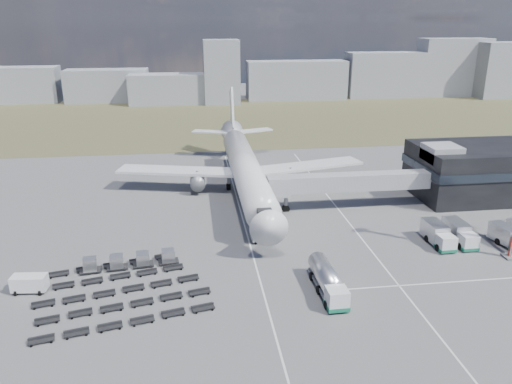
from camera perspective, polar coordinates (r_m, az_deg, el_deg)
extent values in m
plane|color=#565659|center=(71.97, 1.58, -8.34)|extent=(420.00, 420.00, 0.00)
cube|color=#443F29|center=(176.44, -4.08, 8.32)|extent=(420.00, 90.00, 0.01)
cube|color=silver|center=(76.14, -0.51, -6.70)|extent=(0.25, 110.00, 0.01)
cube|color=silver|center=(80.12, 12.44, -5.81)|extent=(0.25, 110.00, 0.01)
cube|color=silver|center=(73.32, 22.60, -9.40)|extent=(40.00, 0.25, 0.01)
cube|color=black|center=(108.45, 25.36, 2.22)|extent=(30.00, 16.00, 10.00)
cube|color=#262D38|center=(108.14, 25.45, 2.82)|extent=(30.40, 16.40, 1.60)
cube|color=#939399|center=(99.64, 20.49, 4.18)|extent=(6.00, 6.00, 3.00)
cube|color=#939399|center=(92.56, 10.73, 1.15)|extent=(29.80, 3.00, 3.00)
cube|color=#939399|center=(88.90, 2.58, 0.72)|extent=(4.00, 3.60, 3.40)
cylinder|color=slate|center=(90.47, 3.44, -0.68)|extent=(0.70, 0.70, 5.10)
cylinder|color=black|center=(91.20, 3.41, -1.92)|extent=(1.40, 0.90, 1.40)
cylinder|color=silver|center=(97.63, -1.15, 2.56)|extent=(5.60, 48.00, 5.60)
cone|color=silver|center=(72.86, 1.18, -3.38)|extent=(5.60, 5.00, 5.60)
cone|color=silver|center=(124.41, -2.61, 6.59)|extent=(5.60, 8.00, 5.60)
cube|color=black|center=(74.39, 0.96, -2.22)|extent=(2.20, 2.00, 0.80)
cube|color=silver|center=(102.26, -8.73, 2.41)|extent=(25.59, 11.38, 0.50)
cube|color=silver|center=(104.84, 5.63, 2.97)|extent=(25.59, 11.38, 0.50)
cylinder|color=slate|center=(100.82, -6.71, 1.25)|extent=(3.00, 5.00, 3.00)
cylinder|color=slate|center=(102.74, 3.95, 1.68)|extent=(3.00, 5.00, 3.00)
cube|color=silver|center=(125.94, -5.20, 6.87)|extent=(9.49, 5.63, 0.35)
cube|color=silver|center=(126.84, -0.20, 7.04)|extent=(9.49, 5.63, 0.35)
cube|color=silver|center=(126.23, -2.77, 9.41)|extent=(0.50, 9.06, 11.45)
cylinder|color=slate|center=(79.45, 0.57, -4.56)|extent=(0.50, 0.50, 2.50)
cylinder|color=slate|center=(102.37, -3.17, 0.96)|extent=(0.60, 0.60, 2.50)
cylinder|color=slate|center=(103.01, 0.38, 1.11)|extent=(0.60, 0.60, 2.50)
cylinder|color=black|center=(79.76, 0.57, -5.06)|extent=(0.50, 1.20, 1.20)
cube|color=gray|center=(232.40, -24.91, 11.06)|extent=(27.42, 12.00, 14.43)
cube|color=gray|center=(221.90, -16.62, 11.57)|extent=(33.70, 12.00, 13.33)
cube|color=gray|center=(210.38, -8.32, 11.60)|extent=(43.34, 12.00, 12.05)
cube|color=gray|center=(208.13, -3.97, 13.51)|extent=(14.26, 12.00, 25.33)
cube|color=gray|center=(220.16, 4.63, 12.61)|extent=(42.41, 12.00, 16.23)
cube|color=gray|center=(233.77, 14.84, 12.82)|extent=(36.92, 12.00, 19.32)
cube|color=gray|center=(246.58, 21.55, 13.12)|extent=(30.60, 12.00, 25.03)
cube|color=silver|center=(62.00, 9.23, -11.89)|extent=(2.58, 2.58, 2.43)
cube|color=#136C4B|center=(62.49, 9.18, -12.63)|extent=(2.68, 2.68, 0.53)
cylinder|color=silver|center=(66.03, 7.91, -9.27)|extent=(2.78, 7.96, 2.64)
cube|color=slate|center=(66.62, 7.86, -10.19)|extent=(2.67, 7.96, 0.37)
cylinder|color=black|center=(65.44, 8.24, -11.05)|extent=(2.76, 1.21, 1.16)
cube|color=silver|center=(78.76, 0.61, -5.22)|extent=(3.21, 1.98, 1.41)
cube|color=silver|center=(71.11, -24.46, -9.54)|extent=(4.50, 2.36, 2.31)
cube|color=silver|center=(96.86, 0.41, 0.11)|extent=(2.97, 6.11, 2.75)
cube|color=#136C4B|center=(97.24, 0.41, -0.52)|extent=(3.08, 6.22, 0.44)
cube|color=silver|center=(80.59, 20.90, -5.47)|extent=(2.48, 2.38, 2.32)
cube|color=#136C4B|center=(80.95, 20.83, -6.04)|extent=(2.59, 2.49, 0.48)
cube|color=silver|center=(83.35, 19.72, -4.18)|extent=(2.64, 4.91, 2.74)
cube|color=silver|center=(82.37, 23.09, -5.22)|extent=(2.48, 2.38, 2.32)
cube|color=#136C4B|center=(82.73, 23.01, -5.79)|extent=(2.59, 2.49, 0.48)
cube|color=silver|center=(85.08, 21.86, -3.97)|extent=(2.64, 4.91, 2.74)
cube|color=silver|center=(86.80, 26.52, -4.26)|extent=(3.19, 4.97, 2.61)
cube|color=black|center=(73.56, -18.37, -8.47)|extent=(3.08, 2.11, 0.20)
cube|color=silver|center=(73.14, -18.44, -7.81)|extent=(1.98, 1.98, 1.67)
cube|color=black|center=(73.31, -15.57, -8.27)|extent=(3.08, 2.11, 0.20)
cube|color=silver|center=(72.89, -15.64, -7.61)|extent=(1.98, 1.98, 1.67)
cube|color=black|center=(73.22, -12.77, -8.05)|extent=(3.08, 2.11, 0.20)
cube|color=silver|center=(72.80, -12.83, -7.39)|extent=(1.98, 1.98, 1.67)
cube|color=black|center=(73.31, -9.97, -7.81)|extent=(3.08, 2.11, 0.20)
cube|color=silver|center=(72.89, -10.01, -7.15)|extent=(1.98, 1.98, 1.67)
cube|color=black|center=(61.07, -14.60, -14.16)|extent=(21.50, 6.27, 0.65)
cube|color=black|center=(64.30, -15.01, -12.36)|extent=(21.50, 6.27, 0.65)
cube|color=black|center=(67.59, -15.38, -10.74)|extent=(21.50, 6.27, 0.65)
cube|color=black|center=(70.94, -15.71, -9.26)|extent=(17.97, 5.44, 0.65)
cube|color=black|center=(74.32, -16.00, -7.92)|extent=(17.97, 5.44, 0.65)
cube|color=#565659|center=(82.89, 27.03, -6.60)|extent=(1.97, 1.97, 0.30)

